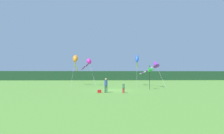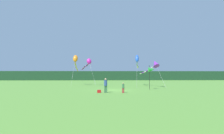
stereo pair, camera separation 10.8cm
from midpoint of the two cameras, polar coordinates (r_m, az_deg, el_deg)
ground_plane at (r=24.23m, az=0.43°, el=-7.79°), size 120.00×120.00×0.00m
distant_treeline at (r=69.12m, az=-1.31°, el=-2.93°), size 108.00×2.70×3.68m
person_adult at (r=20.77m, az=-2.21°, el=-5.92°), size 0.39×0.39×1.76m
person_child at (r=20.57m, az=3.71°, el=-6.76°), size 0.27×0.27×1.25m
cooler_box at (r=20.78m, az=-4.39°, el=-8.14°), size 0.45×0.36×0.36m
banner_flag_pole at (r=25.88m, az=13.06°, el=-0.93°), size 0.90×0.70×3.60m
kite_orange at (r=35.51m, az=-12.26°, el=2.30°), size 1.12×10.84×6.34m
kite_purple at (r=31.17m, az=13.85°, el=0.82°), size 2.45×8.95×5.01m
kite_blue at (r=34.63m, az=8.32°, el=2.36°), size 2.15×9.75×6.33m
kite_magenta at (r=35.16m, az=-8.11°, el=1.51°), size 3.90×8.72×5.65m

